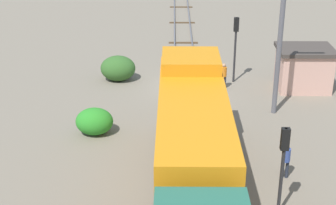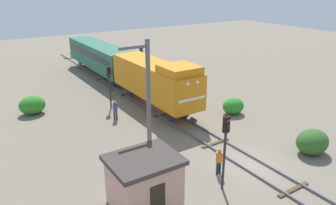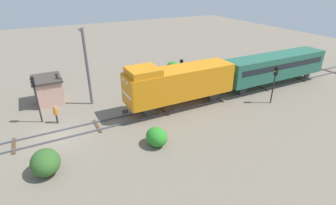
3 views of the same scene
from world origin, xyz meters
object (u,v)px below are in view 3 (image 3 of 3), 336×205
object	(u,v)px
traffic_signal_near	(35,92)
catenary_mast	(87,65)
passenger_car_leading	(275,65)
traffic_signal_mid	(181,70)
worker_by_signal	(156,86)
locomotive	(178,82)
traffic_signal_far	(275,78)
worker_near_track	(56,113)
relay_hut	(48,90)

from	to	relation	value
traffic_signal_near	catenary_mast	size ratio (longest dim) A/B	0.56
passenger_car_leading	catenary_mast	xyz separation A→B (m)	(-5.06, -20.92, 1.63)
traffic_signal_mid	worker_by_signal	world-z (taller)	traffic_signal_mid
locomotive	worker_by_signal	distance (m)	4.58
traffic_signal_mid	catenary_mast	xyz separation A→B (m)	(-1.66, -9.90, 1.47)
passenger_car_leading	traffic_signal_near	bearing A→B (deg)	-97.04
traffic_signal_mid	catenary_mast	world-z (taller)	catenary_mast
traffic_signal_near	worker_by_signal	world-z (taller)	traffic_signal_near
passenger_car_leading	traffic_signal_far	xyz separation A→B (m)	(3.60, -4.08, 0.25)
traffic_signal_near	traffic_signal_far	xyz separation A→B (m)	(6.80, 21.84, -0.25)
locomotive	worker_near_track	world-z (taller)	locomotive
worker_by_signal	locomotive	bearing A→B (deg)	-101.59
locomotive	relay_hut	size ratio (longest dim) A/B	3.31
locomotive	catenary_mast	world-z (taller)	catenary_mast
passenger_car_leading	traffic_signal_far	bearing A→B (deg)	-48.57
traffic_signal_near	catenary_mast	distance (m)	5.45
locomotive	traffic_signal_mid	world-z (taller)	locomotive
traffic_signal_mid	relay_hut	bearing A→B (deg)	-106.61
locomotive	traffic_signal_near	bearing A→B (deg)	-104.27
locomotive	passenger_car_leading	bearing A→B (deg)	90.00
traffic_signal_near	relay_hut	size ratio (longest dim) A/B	1.25
passenger_car_leading	worker_near_track	bearing A→B (deg)	-95.56
traffic_signal_far	traffic_signal_mid	bearing A→B (deg)	-135.24
traffic_signal_mid	relay_hut	xyz separation A→B (m)	(-4.10, -13.74, -1.29)
worker_near_track	traffic_signal_mid	bearing A→B (deg)	-154.71
locomotive	worker_by_signal	xyz separation A→B (m)	(-4.20, -0.46, -1.78)
passenger_car_leading	catenary_mast	distance (m)	21.58
locomotive	relay_hut	distance (m)	13.74
traffic_signal_far	traffic_signal_near	bearing A→B (deg)	-107.29
passenger_car_leading	relay_hut	distance (m)	25.90
traffic_signal_mid	worker_near_track	bearing A→B (deg)	-85.81
worker_by_signal	catenary_mast	size ratio (longest dim) A/B	0.22
catenary_mast	relay_hut	xyz separation A→B (m)	(-2.44, -3.84, -2.77)
traffic_signal_mid	worker_near_track	world-z (taller)	traffic_signal_mid
traffic_signal_mid	traffic_signal_far	distance (m)	9.86
worker_near_track	worker_by_signal	bearing A→B (deg)	-149.50
traffic_signal_far	relay_hut	world-z (taller)	traffic_signal_far
traffic_signal_near	traffic_signal_far	distance (m)	22.88
catenary_mast	worker_by_signal	bearing A→B (deg)	83.09
relay_hut	worker_by_signal	bearing A→B (deg)	73.25
passenger_car_leading	traffic_signal_near	xyz separation A→B (m)	(-3.20, -25.92, 0.51)
traffic_signal_near	catenary_mast	xyz separation A→B (m)	(-1.86, 5.00, 1.13)
traffic_signal_near	worker_by_signal	distance (m)	12.33
passenger_car_leading	relay_hut	world-z (taller)	passenger_car_leading
passenger_car_leading	traffic_signal_mid	size ratio (longest dim) A/B	3.64
passenger_car_leading	relay_hut	size ratio (longest dim) A/B	4.00
traffic_signal_far	worker_by_signal	bearing A→B (deg)	-128.75
passenger_car_leading	traffic_signal_near	size ratio (longest dim) A/B	3.20
worker_by_signal	traffic_signal_near	bearing A→B (deg)	166.86
worker_near_track	relay_hut	size ratio (longest dim) A/B	0.49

